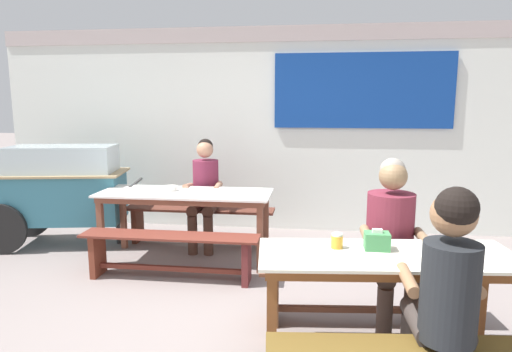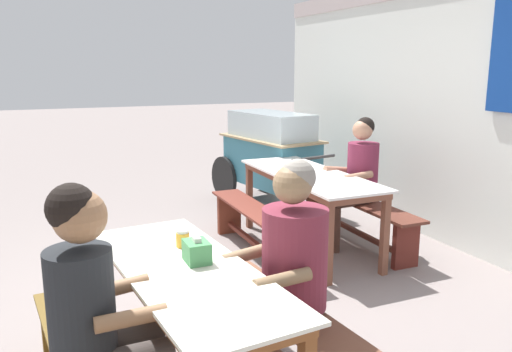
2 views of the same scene
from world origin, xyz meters
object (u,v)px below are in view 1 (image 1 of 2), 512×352
Objects in this scene: person_right_near_table at (392,235)px; soup_bowl at (170,188)px; dining_table_far at (185,199)px; person_center_facing at (205,188)px; bench_far_front at (170,250)px; bench_near_back at (366,285)px; tissue_box at (377,241)px; condiment_jar at (337,241)px; food_cart at (62,187)px; bench_far_back at (199,219)px; dining_table_near at (387,266)px; person_near_front at (445,286)px.

person_right_near_table is 2.47m from soup_bowl.
soup_bowl is at bearing 167.73° from dining_table_far.
bench_far_front is at bearing -95.37° from person_center_facing.
tissue_box is (-0.00, -0.48, 0.51)m from bench_near_back.
bench_near_back is at bearing 61.74° from condiment_jar.
food_cart is 3.92m from tissue_box.
soup_bowl is at bearing 138.99° from tissue_box.
bench_far_back is at bearing 128.74° from tissue_box.
tissue_box reaches higher than bench_far_front.
tissue_box is at bearing -31.99° from bench_far_front.
tissue_box is (1.77, -1.66, 0.13)m from dining_table_far.
bench_near_back is 3.73m from food_cart.
dining_table_near is (1.83, -1.73, -0.01)m from dining_table_far.
dining_table_far is at bearing 146.33° from bench_near_back.
bench_far_back is 1.41× the size of person_center_facing.
person_near_front is at bearing -62.26° from tissue_box.
person_center_facing is (-1.74, 2.20, 0.04)m from dining_table_near.
bench_far_back is (0.00, 0.55, -0.37)m from dining_table_far.
soup_bowl reaches higher than bench_far_back.
bench_near_back is 16.77× the size of condiment_jar.
bench_far_back is 18.18× the size of condiment_jar.
bench_near_back is 11.04× the size of soup_bowl.
food_cart is 3.88m from person_right_near_table.
bench_far_back is at bearing 126.83° from person_near_front.
tissue_box is at bearing -90.37° from bench_near_back.
food_cart is at bearing 168.69° from dining_table_far.
person_right_near_table reaches higher than person_near_front.
soup_bowl is at bearing 147.99° from bench_near_back.
person_near_front is (0.28, -1.01, 0.44)m from bench_near_back.
person_near_front reaches higher than person_center_facing.
person_near_front is at bearing -53.64° from person_center_facing.
person_right_near_table is (1.94, -0.68, 0.44)m from bench_far_front.
food_cart is 18.59× the size of condiment_jar.
person_right_near_table reaches higher than tissue_box.
dining_table_near reaches higher than bench_far_back.
bench_far_front is at bearing 147.21° from dining_table_near.
person_right_near_table reaches higher than soup_bowl.
tissue_box is at bearing -111.51° from person_right_near_table.
person_center_facing is 2.51m from person_right_near_table.
bench_far_back is 3.45m from person_near_front.
food_cart is at bearing 151.49° from bench_far_front.
bench_far_back is at bearing 139.49° from person_center_facing.
condiment_jar is at bearing 135.55° from person_near_front.
person_center_facing is 12.86× the size of condiment_jar.
dining_table_near is at bearing -43.39° from dining_table_far.
bench_far_front is 17.41× the size of condiment_jar.
bench_far_back is 2.88m from tissue_box.
dining_table_far is at bearing 89.86° from bench_far_front.
person_center_facing is at bearing 135.48° from bench_near_back.
food_cart reaches higher than dining_table_near.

